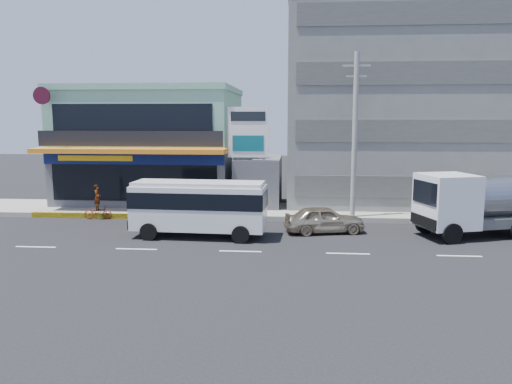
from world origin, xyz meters
TOP-DOWN VIEW (x-y plane):
  - ground at (0.00, 0.00)m, footprint 120.00×120.00m
  - sidewalk at (5.00, 9.50)m, footprint 70.00×5.00m
  - shop_building at (-8.00, 13.95)m, footprint 12.40×11.70m
  - concrete_building at (10.00, 15.00)m, footprint 16.00×12.00m
  - gap_structure at (0.00, 12.00)m, footprint 3.00×6.00m
  - satellite_dish at (0.00, 11.00)m, footprint 1.50×1.50m
  - billboard at (-0.50, 9.20)m, footprint 2.60×0.18m
  - utility_pole_near at (6.00, 7.40)m, footprint 1.60×0.30m
  - minibus at (-2.47, 2.74)m, footprint 7.09×2.74m
  - sedan at (4.14, 4.24)m, footprint 4.59×2.59m
  - tanker_truck at (12.85, 4.26)m, footprint 8.81×4.77m
  - motorcycle_rider at (-9.60, 6.80)m, footprint 1.73×0.75m

SIDE VIEW (x-z plane):
  - ground at x=0.00m, z-range 0.00..0.00m
  - sidewalk at x=5.00m, z-range 0.00..0.30m
  - motorcycle_rider at x=-9.60m, z-range -0.37..1.79m
  - sedan at x=4.14m, z-range 0.00..1.47m
  - minibus at x=-2.47m, z-range 0.28..3.21m
  - gap_structure at x=0.00m, z-range 0.00..3.50m
  - tanker_truck at x=12.85m, z-range 0.12..3.46m
  - satellite_dish at x=0.00m, z-range 3.50..3.65m
  - shop_building at x=-8.00m, z-range 0.00..8.00m
  - billboard at x=-0.50m, z-range 1.48..8.38m
  - utility_pole_near at x=6.00m, z-range 0.15..10.15m
  - concrete_building at x=10.00m, z-range 0.00..14.00m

